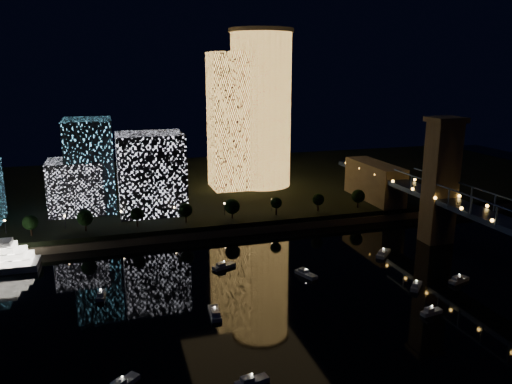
# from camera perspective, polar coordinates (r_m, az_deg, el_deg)

# --- Properties ---
(ground) EXTENTS (520.00, 520.00, 0.00)m
(ground) POSITION_cam_1_polar(r_m,az_deg,el_deg) (144.01, 10.12, -14.53)
(ground) COLOR black
(ground) RESTS_ON ground
(far_bank) EXTENTS (420.00, 160.00, 5.00)m
(far_bank) POSITION_cam_1_polar(r_m,az_deg,el_deg) (286.14, -4.25, 0.74)
(far_bank) COLOR black
(far_bank) RESTS_ON ground
(seawall) EXTENTS (420.00, 6.00, 3.00)m
(seawall) POSITION_cam_1_polar(r_m,az_deg,el_deg) (213.64, 0.29, -4.17)
(seawall) COLOR #6B5E4C
(seawall) RESTS_ON ground
(tower_cylindrical) EXTENTS (34.00, 34.00, 82.79)m
(tower_cylindrical) POSITION_cam_1_polar(r_m,az_deg,el_deg) (270.67, 0.57, 9.45)
(tower_cylindrical) COLOR #F8B14F
(tower_cylindrical) RESTS_ON far_bank
(tower_rectangular) EXTENTS (22.30, 22.30, 70.95)m
(tower_rectangular) POSITION_cam_1_polar(r_m,az_deg,el_deg) (265.52, -2.81, 8.04)
(tower_rectangular) COLOR #F8B14F
(tower_rectangular) RESTS_ON far_bank
(midrise_blocks) EXTENTS (95.04, 37.84, 41.19)m
(midrise_blocks) POSITION_cam_1_polar(r_m,az_deg,el_deg) (231.92, -17.94, 1.85)
(midrise_blocks) COLOR white
(midrise_blocks) RESTS_ON far_bank
(motorboats) EXTENTS (118.02, 70.94, 2.78)m
(motorboats) POSITION_cam_1_polar(r_m,az_deg,el_deg) (155.95, 4.83, -11.67)
(motorboats) COLOR silver
(motorboats) RESTS_ON ground
(esplanade_trees) EXTENTS (165.89, 6.77, 8.89)m
(esplanade_trees) POSITION_cam_1_polar(r_m,az_deg,el_deg) (210.46, -7.83, -2.03)
(esplanade_trees) COLOR black
(esplanade_trees) RESTS_ON far_bank
(street_lamps) EXTENTS (132.70, 0.70, 5.65)m
(street_lamps) POSITION_cam_1_polar(r_m,az_deg,el_deg) (215.96, -9.31, -2.07)
(street_lamps) COLOR black
(street_lamps) RESTS_ON far_bank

